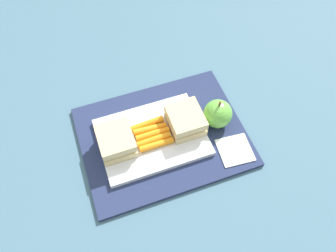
{
  "coord_description": "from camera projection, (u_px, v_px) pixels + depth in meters",
  "views": [
    {
      "loc": [
        -0.12,
        -0.37,
        0.65
      ],
      "look_at": [
        0.01,
        0.0,
        0.04
      ],
      "focal_mm": 36.0,
      "sensor_mm": 36.0,
      "label": 1
    }
  ],
  "objects": [
    {
      "name": "food_tray",
      "position": [
        152.0,
        137.0,
        0.74
      ],
      "size": [
        0.23,
        0.17,
        0.01
      ],
      "primitive_type": "cube",
      "color": "white",
      "rests_on": "lunchbag_mat"
    },
    {
      "name": "sandwich_half_left",
      "position": [
        116.0,
        141.0,
        0.7
      ],
      "size": [
        0.07,
        0.08,
        0.04
      ],
      "color": "#DBC189",
      "rests_on": "food_tray"
    },
    {
      "name": "paper_napkin",
      "position": [
        235.0,
        150.0,
        0.73
      ],
      "size": [
        0.08,
        0.08,
        0.0
      ],
      "primitive_type": "cube",
      "rotation": [
        0.0,
        0.0,
        -0.08
      ],
      "color": "white",
      "rests_on": "lunchbag_mat"
    },
    {
      "name": "carrot_sticks_bundle",
      "position": [
        152.0,
        134.0,
        0.73
      ],
      "size": [
        0.08,
        0.07,
        0.02
      ],
      "color": "orange",
      "rests_on": "food_tray"
    },
    {
      "name": "lunchbag_mat",
      "position": [
        163.0,
        136.0,
        0.76
      ],
      "size": [
        0.36,
        0.28,
        0.01
      ],
      "primitive_type": "cube",
      "color": "navy",
      "rests_on": "ground_plane"
    },
    {
      "name": "ground_plane",
      "position": [
        163.0,
        138.0,
        0.76
      ],
      "size": [
        2.4,
        2.4,
        0.0
      ],
      "primitive_type": "plane",
      "color": "#42667A"
    },
    {
      "name": "sandwich_half_right",
      "position": [
        186.0,
        120.0,
        0.73
      ],
      "size": [
        0.07,
        0.08,
        0.04
      ],
      "color": "#DBC189",
      "rests_on": "food_tray"
    },
    {
      "name": "apple",
      "position": [
        218.0,
        114.0,
        0.74
      ],
      "size": [
        0.06,
        0.06,
        0.08
      ],
      "color": "#66B742",
      "rests_on": "lunchbag_mat"
    }
  ]
}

